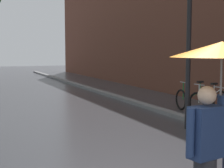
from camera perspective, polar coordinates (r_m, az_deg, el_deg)
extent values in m
cube|color=slate|center=(14.01, 1.19, -2.29)|extent=(0.30, 36.00, 0.12)
torus|color=black|center=(10.36, 17.24, -3.78)|extent=(0.07, 0.70, 0.70)
cylinder|color=silver|center=(10.37, 17.62, -2.16)|extent=(0.04, 0.04, 0.58)
cylinder|color=#9E9EA3|center=(10.34, 17.67, -0.57)|extent=(0.03, 0.46, 0.03)
torus|color=black|center=(11.02, 13.96, -3.13)|extent=(0.12, 0.70, 0.70)
torus|color=black|center=(11.72, 17.66, -2.71)|extent=(0.12, 0.70, 0.70)
cylinder|color=silver|center=(11.41, 16.26, -1.88)|extent=(0.88, 0.11, 0.43)
cylinder|color=silver|center=(11.47, 16.64, -1.47)|extent=(0.04, 0.04, 0.55)
cube|color=black|center=(11.44, 16.68, 0.05)|extent=(0.23, 0.12, 0.06)
cylinder|color=silver|center=(11.03, 14.31, -1.61)|extent=(0.04, 0.04, 0.58)
cylinder|color=#9E9EA3|center=(11.00, 14.35, -0.11)|extent=(0.07, 0.46, 0.03)
torus|color=black|center=(11.69, 11.42, -2.57)|extent=(0.14, 0.70, 0.70)
torus|color=black|center=(12.20, 15.65, -2.32)|extent=(0.14, 0.70, 0.70)
cylinder|color=#1E7A38|center=(11.96, 14.03, -1.47)|extent=(0.88, 0.14, 0.43)
cylinder|color=#1E7A38|center=(12.01, 14.45, -1.10)|extent=(0.04, 0.04, 0.55)
cube|color=black|center=(11.98, 14.49, 0.35)|extent=(0.23, 0.12, 0.06)
cylinder|color=#1E7A38|center=(11.69, 11.80, -1.14)|extent=(0.04, 0.04, 0.58)
cylinder|color=#9E9EA3|center=(11.66, 11.83, 0.27)|extent=(0.08, 0.46, 0.03)
cube|color=navy|center=(4.04, 15.39, -7.76)|extent=(0.43, 0.28, 0.59)
sphere|color=beige|center=(3.97, 15.56, -1.81)|extent=(0.21, 0.21, 0.21)
cylinder|color=navy|center=(3.86, 12.91, -7.89)|extent=(0.09, 0.09, 0.53)
cylinder|color=navy|center=(4.22, 17.67, -6.83)|extent=(0.09, 0.09, 0.53)
cylinder|color=navy|center=(4.21, 17.78, -5.72)|extent=(0.09, 0.09, 0.57)
cylinder|color=#9E9EA3|center=(4.19, 17.60, -3.34)|extent=(0.02, 0.02, 1.15)
cone|color=orange|center=(4.14, 17.87, 5.53)|extent=(1.19, 1.19, 0.18)
cylinder|color=black|center=(8.81, 12.64, 5.53)|extent=(0.12, 0.12, 4.01)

